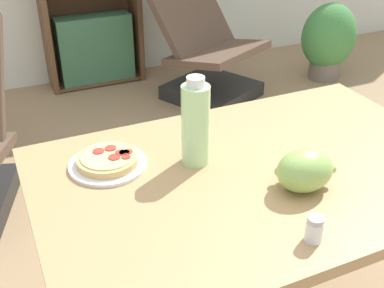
% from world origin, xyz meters
% --- Properties ---
extents(dining_table, '(1.20, 0.78, 0.76)m').
position_xyz_m(dining_table, '(-0.05, -0.13, 0.65)').
color(dining_table, tan).
rests_on(dining_table, ground_plane).
extents(pizza_on_plate, '(0.22, 0.22, 0.04)m').
position_xyz_m(pizza_on_plate, '(-0.42, 0.06, 0.77)').
color(pizza_on_plate, white).
rests_on(pizza_on_plate, dining_table).
extents(grape_bunch, '(0.17, 0.13, 0.11)m').
position_xyz_m(grape_bunch, '(0.01, -0.25, 0.81)').
color(grape_bunch, '#93BC5B').
rests_on(grape_bunch, dining_table).
extents(drink_bottle, '(0.08, 0.08, 0.25)m').
position_xyz_m(drink_bottle, '(-0.19, -0.02, 0.87)').
color(drink_bottle, '#B7EAA3').
rests_on(drink_bottle, dining_table).
extents(salt_shaker, '(0.04, 0.04, 0.06)m').
position_xyz_m(salt_shaker, '(-0.09, -0.43, 0.79)').
color(salt_shaker, white).
rests_on(salt_shaker, dining_table).
extents(lounge_chair_far, '(0.84, 0.95, 0.88)m').
position_xyz_m(lounge_chair_far, '(0.77, 1.88, 0.29)').
color(lounge_chair_far, black).
rests_on(lounge_chair_far, ground_plane).
extents(potted_plant_floor, '(0.44, 0.37, 0.59)m').
position_xyz_m(potted_plant_floor, '(1.78, 1.81, 0.31)').
color(potted_plant_floor, '#70665B').
rests_on(potted_plant_floor, ground_plane).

